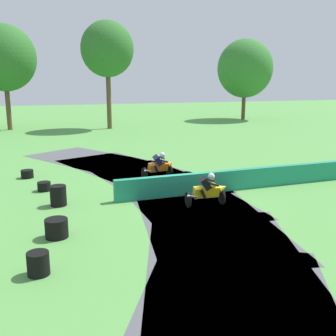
{
  "coord_description": "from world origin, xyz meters",
  "views": [
    {
      "loc": [
        -5.24,
        -15.52,
        4.9
      ],
      "look_at": [
        -0.15,
        1.36,
        0.9
      ],
      "focal_mm": 42.91,
      "sensor_mm": 36.0,
      "label": 1
    }
  ],
  "objects_px": {
    "tire_stack_near": "(38,264)",
    "tire_stack_mid_a": "(57,228)",
    "motorcycle_lead_yellow": "(208,190)",
    "motorcycle_chase_orange": "(160,166)",
    "tire_stack_extra_a": "(27,174)",
    "tire_stack_far": "(44,186)",
    "tire_stack_mid_b": "(58,196)"
  },
  "relations": [
    {
      "from": "motorcycle_lead_yellow",
      "to": "tire_stack_far",
      "type": "bearing_deg",
      "value": 146.15
    },
    {
      "from": "tire_stack_near",
      "to": "tire_stack_extra_a",
      "type": "height_order",
      "value": "tire_stack_near"
    },
    {
      "from": "tire_stack_near",
      "to": "tire_stack_mid_a",
      "type": "bearing_deg",
      "value": 77.83
    },
    {
      "from": "motorcycle_lead_yellow",
      "to": "tire_stack_mid_b",
      "type": "height_order",
      "value": "motorcycle_lead_yellow"
    },
    {
      "from": "tire_stack_mid_a",
      "to": "tire_stack_extra_a",
      "type": "distance_m",
      "value": 8.38
    },
    {
      "from": "motorcycle_lead_yellow",
      "to": "motorcycle_chase_orange",
      "type": "relative_size",
      "value": 0.98
    },
    {
      "from": "motorcycle_chase_orange",
      "to": "tire_stack_far",
      "type": "height_order",
      "value": "motorcycle_chase_orange"
    },
    {
      "from": "motorcycle_lead_yellow",
      "to": "tire_stack_far",
      "type": "relative_size",
      "value": 2.93
    },
    {
      "from": "motorcycle_chase_orange",
      "to": "tire_stack_far",
      "type": "xyz_separation_m",
      "value": [
        -5.49,
        -0.75,
        -0.43
      ]
    },
    {
      "from": "tire_stack_mid_a",
      "to": "tire_stack_extra_a",
      "type": "xyz_separation_m",
      "value": [
        -1.18,
        8.3,
        -0.1
      ]
    },
    {
      "from": "motorcycle_chase_orange",
      "to": "tire_stack_near",
      "type": "height_order",
      "value": "motorcycle_chase_orange"
    },
    {
      "from": "tire_stack_mid_b",
      "to": "tire_stack_far",
      "type": "bearing_deg",
      "value": 103.09
    },
    {
      "from": "motorcycle_lead_yellow",
      "to": "tire_stack_near",
      "type": "distance_m",
      "value": 7.36
    },
    {
      "from": "motorcycle_lead_yellow",
      "to": "tire_stack_near",
      "type": "relative_size",
      "value": 2.81
    },
    {
      "from": "tire_stack_mid_a",
      "to": "tire_stack_mid_b",
      "type": "height_order",
      "value": "tire_stack_mid_b"
    },
    {
      "from": "motorcycle_chase_orange",
      "to": "tire_stack_near",
      "type": "bearing_deg",
      "value": -122.76
    },
    {
      "from": "motorcycle_chase_orange",
      "to": "tire_stack_mid_a",
      "type": "distance_m",
      "value": 8.17
    },
    {
      "from": "motorcycle_chase_orange",
      "to": "tire_stack_extra_a",
      "type": "bearing_deg",
      "value": 162.95
    },
    {
      "from": "tire_stack_mid_a",
      "to": "tire_stack_far",
      "type": "distance_m",
      "value": 5.63
    },
    {
      "from": "motorcycle_chase_orange",
      "to": "tire_stack_extra_a",
      "type": "xyz_separation_m",
      "value": [
        -6.3,
        1.93,
        -0.43
      ]
    },
    {
      "from": "tire_stack_far",
      "to": "tire_stack_extra_a",
      "type": "distance_m",
      "value": 2.8
    },
    {
      "from": "tire_stack_near",
      "to": "tire_stack_extra_a",
      "type": "relative_size",
      "value": 1.0
    },
    {
      "from": "tire_stack_near",
      "to": "tire_stack_mid_a",
      "type": "xyz_separation_m",
      "value": [
        0.51,
        2.38,
        -0.0
      ]
    },
    {
      "from": "motorcycle_lead_yellow",
      "to": "tire_stack_mid_b",
      "type": "bearing_deg",
      "value": 162.46
    },
    {
      "from": "motorcycle_lead_yellow",
      "to": "tire_stack_mid_a",
      "type": "xyz_separation_m",
      "value": [
        -5.71,
        -1.53,
        -0.35
      ]
    },
    {
      "from": "motorcycle_lead_yellow",
      "to": "tire_stack_far",
      "type": "height_order",
      "value": "motorcycle_lead_yellow"
    },
    {
      "from": "motorcycle_lead_yellow",
      "to": "motorcycle_chase_orange",
      "type": "xyz_separation_m",
      "value": [
        -0.6,
        4.83,
        -0.01
      ]
    },
    {
      "from": "tire_stack_mid_b",
      "to": "tire_stack_far",
      "type": "distance_m",
      "value": 2.4
    },
    {
      "from": "motorcycle_lead_yellow",
      "to": "tire_stack_mid_a",
      "type": "bearing_deg",
      "value": -164.99
    },
    {
      "from": "tire_stack_near",
      "to": "tire_stack_mid_b",
      "type": "distance_m",
      "value": 5.71
    },
    {
      "from": "tire_stack_mid_a",
      "to": "tire_stack_mid_b",
      "type": "xyz_separation_m",
      "value": [
        0.16,
        3.29,
        0.1
      ]
    },
    {
      "from": "tire_stack_mid_a",
      "to": "tire_stack_far",
      "type": "relative_size",
      "value": 1.24
    }
  ]
}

